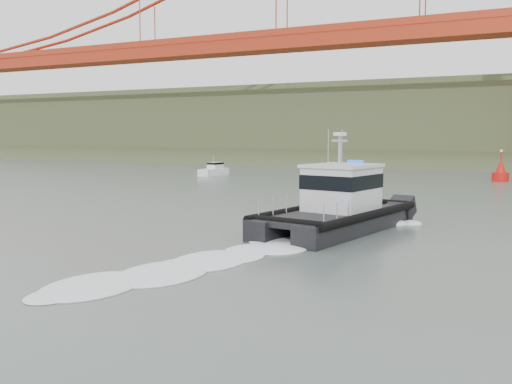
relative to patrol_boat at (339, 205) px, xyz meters
The scene contains 5 objects.
ground 10.57m from the patrol_boat, 102.68° to the right, with size 400.00×400.00×0.00m, color #566761.
headlands 115.45m from the patrol_boat, 91.14° to the left, with size 500.00×105.36×27.12m.
patrol_boat is the anchor object (origin of this frame).
motorboat 47.18m from the patrol_boat, 129.53° to the left, with size 2.09×5.37×2.90m.
nav_buoy 43.35m from the patrol_boat, 81.30° to the left, with size 1.97×1.97×4.10m.
Camera 1 is at (12.81, -22.19, 5.68)m, focal length 40.00 mm.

